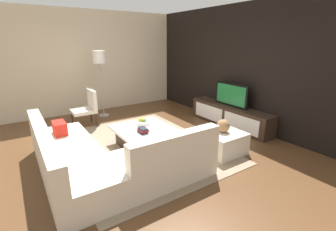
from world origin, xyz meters
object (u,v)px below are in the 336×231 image
Objects in this scene: media_console at (230,116)px; television at (231,95)px; book_stack at (143,130)px; ottoman at (222,142)px; decorative_ball at (223,126)px; fruit_bowl at (143,122)px; sectional_couch at (103,159)px; coffee_table at (143,137)px; accent_chair_near at (87,106)px; floor_lamp at (100,61)px.

media_console is 0.52m from television.
media_console is at bearing 92.81° from book_stack.
ottoman is 2.93× the size of decorative_ball.
fruit_bowl is 1.17× the size of decorative_ball.
television reaches higher than book_stack.
sectional_couch is 1.19m from coffee_table.
ottoman is (2.86, 1.63, -0.29)m from accent_chair_near.
coffee_table is (-0.10, -2.30, -0.05)m from media_console.
sectional_couch reaches higher than media_console.
accent_chair_near reaches higher than media_console.
book_stack is at bearing 113.84° from sectional_couch.
television is at bearing 42.53° from floor_lamp.
media_console reaches higher than ottoman.
floor_lamp is at bearing -137.48° from media_console.
decorative_ball is at bearing 39.20° from fruit_bowl.
fruit_bowl is at bearing 151.84° from book_stack.
floor_lamp is 2.80m from book_stack.
media_console is 2.57× the size of accent_chair_near.
floor_lamp is 7.31× the size of decorative_ball.
fruit_bowl is (-1.21, -0.99, 0.23)m from ottoman.
decorative_ball is at bearing 17.28° from floor_lamp.
fruit_bowl is 1.35× the size of book_stack.
accent_chair_near is 2.09m from book_stack.
television is 2.37m from coffee_table.
floor_lamp reaches higher than television.
accent_chair_near is 3.31m from ottoman.
television is 3.44m from floor_lamp.
sectional_couch is at bearing -12.31° from accent_chair_near.
coffee_table is at bearing -133.57° from ottoman.
ottoman is 1.47m from book_stack.
media_console reaches higher than coffee_table.
accent_chair_near is 1.27m from floor_lamp.
television reaches higher than coffee_table.
coffee_table is 1.50m from ottoman.
fruit_bowl is (-0.28, -2.20, -0.34)m from television.
floor_lamp reaches higher than sectional_couch.
decorative_ball is (2.86, 1.63, 0.03)m from accent_chair_near.
accent_chair_near is 0.50× the size of floor_lamp.
coffee_table is (-0.61, 1.01, -0.08)m from sectional_couch.
sectional_couch is 3.57× the size of ottoman.
decorative_ball is (0.42, 2.10, 0.24)m from sectional_couch.
decorative_ball is (1.21, 0.99, 0.09)m from fruit_bowl.
floor_lamp is (-0.55, 0.57, 0.99)m from accent_chair_near.
coffee_table is at bearing 15.13° from accent_chair_near.
media_console is at bearing 42.52° from floor_lamp.
television is 1.63m from ottoman.
accent_chair_near is at bearing -158.77° from fruit_bowl.
accent_chair_near is at bearing -46.14° from floor_lamp.
media_console is at bearing 82.72° from fruit_bowl.
television reaches higher than decorative_ball.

